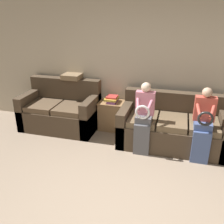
{
  "coord_description": "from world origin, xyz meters",
  "views": [
    {
      "loc": [
        0.51,
        -2.03,
        2.31
      ],
      "look_at": [
        -0.51,
        1.64,
        0.74
      ],
      "focal_mm": 40.0,
      "sensor_mm": 36.0,
      "label": 1
    }
  ],
  "objects_px": {
    "side_shelf": "(112,115)",
    "throw_pillow": "(72,76)",
    "couch_main": "(172,128)",
    "book_stack": "(112,99)",
    "child_right_seated": "(203,123)",
    "couch_side": "(61,112)",
    "child_left_seated": "(144,116)"
  },
  "relations": [
    {
      "from": "side_shelf",
      "to": "throw_pillow",
      "type": "height_order",
      "value": "throw_pillow"
    },
    {
      "from": "couch_main",
      "to": "book_stack",
      "type": "relative_size",
      "value": 6.0
    },
    {
      "from": "couch_main",
      "to": "child_right_seated",
      "type": "distance_m",
      "value": 0.7
    },
    {
      "from": "child_right_seated",
      "to": "throw_pillow",
      "type": "height_order",
      "value": "child_right_seated"
    },
    {
      "from": "couch_side",
      "to": "child_left_seated",
      "type": "bearing_deg",
      "value": -15.67
    },
    {
      "from": "child_right_seated",
      "to": "book_stack",
      "type": "distance_m",
      "value": 1.83
    },
    {
      "from": "side_shelf",
      "to": "book_stack",
      "type": "bearing_deg",
      "value": -48.38
    },
    {
      "from": "child_left_seated",
      "to": "side_shelf",
      "type": "height_order",
      "value": "child_left_seated"
    },
    {
      "from": "couch_main",
      "to": "couch_side",
      "type": "height_order",
      "value": "couch_side"
    },
    {
      "from": "couch_side",
      "to": "side_shelf",
      "type": "bearing_deg",
      "value": 11.02
    },
    {
      "from": "child_right_seated",
      "to": "throw_pillow",
      "type": "xyz_separation_m",
      "value": [
        -2.56,
        0.79,
        0.38
      ]
    },
    {
      "from": "throw_pillow",
      "to": "book_stack",
      "type": "bearing_deg",
      "value": -5.81
    },
    {
      "from": "side_shelf",
      "to": "book_stack",
      "type": "height_order",
      "value": "book_stack"
    },
    {
      "from": "child_left_seated",
      "to": "side_shelf",
      "type": "xyz_separation_m",
      "value": [
        -0.75,
        0.7,
        -0.36
      ]
    },
    {
      "from": "child_right_seated",
      "to": "book_stack",
      "type": "xyz_separation_m",
      "value": [
        -1.69,
        0.7,
        -0.0
      ]
    },
    {
      "from": "child_right_seated",
      "to": "side_shelf",
      "type": "height_order",
      "value": "child_right_seated"
    },
    {
      "from": "book_stack",
      "to": "throw_pillow",
      "type": "bearing_deg",
      "value": 174.19
    },
    {
      "from": "side_shelf",
      "to": "throw_pillow",
      "type": "distance_m",
      "value": 1.14
    },
    {
      "from": "throw_pillow",
      "to": "couch_main",
      "type": "bearing_deg",
      "value": -10.86
    },
    {
      "from": "child_left_seated",
      "to": "couch_main",
      "type": "bearing_deg",
      "value": 39.47
    },
    {
      "from": "couch_side",
      "to": "book_stack",
      "type": "distance_m",
      "value": 1.11
    },
    {
      "from": "child_right_seated",
      "to": "side_shelf",
      "type": "xyz_separation_m",
      "value": [
        -1.69,
        0.71,
        -0.35
      ]
    },
    {
      "from": "couch_side",
      "to": "child_right_seated",
      "type": "relative_size",
      "value": 1.26
    },
    {
      "from": "couch_main",
      "to": "couch_side",
      "type": "relative_size",
      "value": 1.23
    },
    {
      "from": "child_left_seated",
      "to": "child_right_seated",
      "type": "relative_size",
      "value": 1.01
    },
    {
      "from": "throw_pillow",
      "to": "child_right_seated",
      "type": "bearing_deg",
      "value": -17.16
    },
    {
      "from": "child_right_seated",
      "to": "couch_side",
      "type": "bearing_deg",
      "value": 169.58
    },
    {
      "from": "couch_main",
      "to": "side_shelf",
      "type": "height_order",
      "value": "couch_main"
    },
    {
      "from": "couch_side",
      "to": "throw_pillow",
      "type": "xyz_separation_m",
      "value": [
        0.17,
        0.29,
        0.69
      ]
    },
    {
      "from": "couch_main",
      "to": "couch_side",
      "type": "xyz_separation_m",
      "value": [
        -2.26,
        0.11,
        0.02
      ]
    },
    {
      "from": "book_stack",
      "to": "child_left_seated",
      "type": "bearing_deg",
      "value": -43.28
    },
    {
      "from": "side_shelf",
      "to": "couch_main",
      "type": "bearing_deg",
      "value": -14.49
    }
  ]
}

